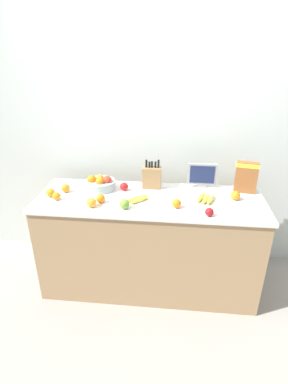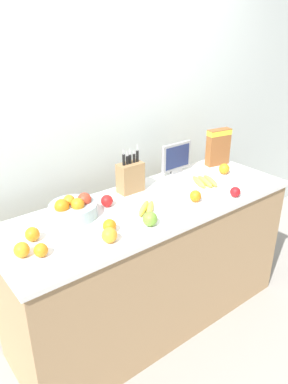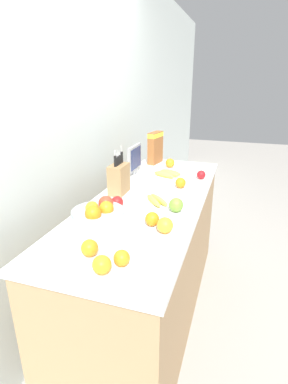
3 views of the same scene
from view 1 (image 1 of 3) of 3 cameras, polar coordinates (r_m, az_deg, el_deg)
name	(u,v)px [view 1 (image 1 of 3)]	position (r m, az deg, el deg)	size (l,w,h in m)	color
ground_plane	(149,282)	(3.05, 0.93, -16.72)	(14.00, 14.00, 0.00)	gray
wall_back	(155,136)	(2.91, 2.09, 10.54)	(9.00, 0.06, 2.60)	silver
counter	(149,243)	(2.76, 1.00, -9.65)	(1.92, 0.67, 0.91)	tan
knife_block	(152,177)	(2.69, 1.59, 2.84)	(0.17, 0.10, 0.31)	#937047
small_monitor	(202,175)	(2.73, 11.01, 3.24)	(0.26, 0.03, 0.23)	gray
cereal_box	(246,176)	(2.73, 18.90, 2.92)	(0.20, 0.10, 0.28)	brown
fruit_bowl	(100,184)	(2.71, -8.35, 1.60)	(0.27, 0.27, 0.13)	#99B2B7
banana_bunch_left	(138,199)	(2.48, -1.08, -1.33)	(0.20, 0.18, 0.04)	yellow
banana_bunch_right	(206,198)	(2.54, 11.68, -1.16)	(0.18, 0.22, 0.04)	yellow
apple_near_bananas	(125,204)	(2.35, -3.73, -2.27)	(0.08, 0.08, 0.08)	#6B9E33
apple_front	(124,186)	(2.66, -3.81, 1.05)	(0.07, 0.07, 0.07)	red
apple_rightmost	(209,212)	(2.30, 12.35, -3.75)	(0.07, 0.07, 0.07)	#A31419
orange_mid_left	(101,199)	(2.46, -8.26, -1.26)	(0.07, 0.07, 0.07)	orange
orange_back_center	(91,203)	(2.41, -9.98, -1.99)	(0.08, 0.08, 0.08)	orange
orange_near_bowl	(235,195)	(2.60, 17.03, -0.63)	(0.08, 0.08, 0.08)	orange
orange_mid_right	(50,193)	(2.66, -17.39, -0.10)	(0.08, 0.08, 0.08)	orange
orange_front_center	(177,203)	(2.38, 6.22, -2.19)	(0.07, 0.07, 0.07)	orange
orange_front_right	(56,196)	(2.59, -16.33, -0.75)	(0.07, 0.07, 0.07)	orange
orange_by_cereal	(66,188)	(2.71, -14.71, 0.73)	(0.08, 0.08, 0.08)	orange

